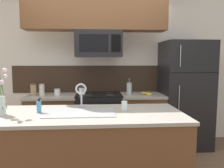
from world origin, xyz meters
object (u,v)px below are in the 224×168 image
Objects in this scene: refrigerator at (184,94)px; storage_jar_squat at (82,91)px; storage_jar_short at (57,92)px; storage_jar_medium at (42,90)px; drinking_glass at (124,106)px; french_press at (129,88)px; flower_vase at (1,101)px; microwave at (99,44)px; sink_faucet at (81,92)px; storage_jar_tall at (33,90)px; dish_soap_bottle at (39,107)px; banana_bunch at (147,94)px; stove_range at (99,121)px.

refrigerator is 1.76m from storage_jar_squat.
storage_jar_medium is at bearing 174.46° from storage_jar_short.
drinking_glass is (-1.20, -1.22, 0.07)m from refrigerator.
french_press is 2.06m from flower_vase.
sink_faucet is at bearing -102.26° from microwave.
microwave is at bearing 50.29° from flower_vase.
french_press is 2.28× the size of drinking_glass.
drinking_glass is at bearing -45.29° from storage_jar_medium.
storage_jar_tall reaches higher than storage_jar_medium.
dish_soap_bottle is at bearing -119.37° from microwave.
refrigerator is 0.68m from banana_bunch.
stove_range is at bearing 50.75° from flower_vase.
storage_jar_tall is at bearing 178.64° from banana_bunch.
storage_jar_squat is (-0.28, 0.02, -0.77)m from microwave.
sink_faucet is (0.72, -1.06, 0.10)m from storage_jar_medium.
banana_bunch is (1.75, -0.09, -0.07)m from storage_jar_medium.
microwave is at bearing -4.14° from storage_jar_squat.
flower_vase is (-2.52, -1.30, 0.16)m from refrigerator.
stove_range is 1.88× the size of flower_vase.
refrigerator reaches higher than stove_range.
refrigerator is 3.64× the size of flower_vase.
stove_range is 1.48m from dish_soap_bottle.
french_press is (1.58, 0.08, -0.00)m from storage_jar_tall.
storage_jar_short is 0.92× the size of drinking_glass.
storage_jar_squat reaches higher than banana_bunch.
sink_faucet is 0.50m from dish_soap_bottle.
microwave reaches higher than flower_vase.
dish_soap_bottle reaches higher than storage_jar_short.
microwave is 3.65× the size of storage_jar_tall.
storage_jar_tall is 0.67× the size of sink_faucet.
storage_jar_tall is 1.87m from banana_bunch.
refrigerator is 2.42m from storage_jar_medium.
french_press is at bearing 177.60° from refrigerator.
storage_jar_tall is 0.13m from storage_jar_medium.
storage_jar_medium is (0.12, 0.05, -0.01)m from storage_jar_tall.
stove_range is 0.94m from banana_bunch.
refrigerator reaches higher than storage_jar_tall.
refrigerator is 10.93× the size of dish_soap_bottle.
sink_faucet is (-0.22, -1.03, 0.65)m from stove_range.
banana_bunch is at bearing 43.41° from sink_faucet.
dish_soap_bottle reaches higher than banana_bunch.
sink_faucet is (-1.70, -1.05, 0.21)m from refrigerator.
storage_jar_medium is 1.46m from french_press.
storage_jar_medium reaches higher than storage_jar_squat.
dish_soap_bottle is at bearing -118.94° from stove_range.
french_press reaches higher than storage_jar_medium.
storage_jar_tall is 1.26m from flower_vase.
storage_jar_medium is (-2.42, 0.01, 0.10)m from refrigerator.
storage_jar_squat is 1.32m from drinking_glass.
drinking_glass is at bearing 3.40° from flower_vase.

